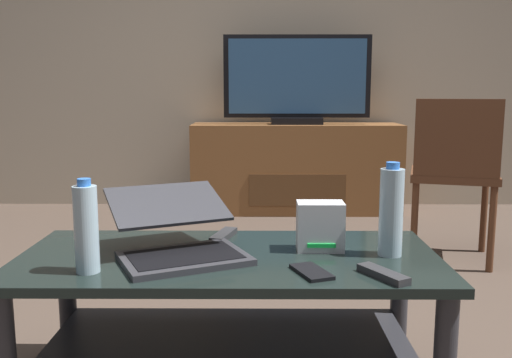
{
  "coord_description": "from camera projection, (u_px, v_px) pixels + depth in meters",
  "views": [
    {
      "loc": [
        -0.04,
        -1.96,
        0.93
      ],
      "look_at": [
        -0.05,
        0.16,
        0.59
      ],
      "focal_mm": 39.21,
      "sensor_mm": 36.0,
      "label": 1
    }
  ],
  "objects": [
    {
      "name": "water_bottle_near",
      "position": [
        391.0,
        211.0,
        1.65
      ],
      "size": [
        0.07,
        0.07,
        0.28
      ],
      "color": "silver",
      "rests_on": "coffee_table"
    },
    {
      "name": "dining_chair",
      "position": [
        454.0,
        169.0,
        2.96
      ],
      "size": [
        0.54,
        0.54,
        0.88
      ],
      "color": "#59331E",
      "rests_on": "ground"
    },
    {
      "name": "cell_phone",
      "position": [
        312.0,
        272.0,
        1.5
      ],
      "size": [
        0.12,
        0.16,
        0.01
      ],
      "primitive_type": "cube",
      "rotation": [
        0.0,
        0.0,
        0.37
      ],
      "color": "black",
      "rests_on": "coffee_table"
    },
    {
      "name": "soundbar_remote",
      "position": [
        383.0,
        274.0,
        1.47
      ],
      "size": [
        0.12,
        0.16,
        0.02
      ],
      "primitive_type": "cube",
      "rotation": [
        0.0,
        0.0,
        0.53
      ],
      "color": "#2D2D30",
      "rests_on": "coffee_table"
    },
    {
      "name": "back_wall",
      "position": [
        265.0,
        29.0,
        4.41
      ],
      "size": [
        6.4,
        0.12,
        2.8
      ],
      "primitive_type": "cube",
      "color": "#B2A38C",
      "rests_on": "ground"
    },
    {
      "name": "tv_remote",
      "position": [
        224.0,
        235.0,
        1.86
      ],
      "size": [
        0.09,
        0.17,
        0.02
      ],
      "primitive_type": "cube",
      "rotation": [
        0.0,
        0.0,
        -0.28
      ],
      "color": "#2D2D30",
      "rests_on": "coffee_table"
    },
    {
      "name": "ground_plane",
      "position": [
        270.0,
        342.0,
        2.08
      ],
      "size": [
        7.68,
        7.68,
        0.0
      ],
      "primitive_type": "plane",
      "color": "#4C3D33"
    },
    {
      "name": "television",
      "position": [
        297.0,
        82.0,
        4.14
      ],
      "size": [
        1.09,
        0.2,
        0.65
      ],
      "color": "black",
      "rests_on": "media_cabinet"
    },
    {
      "name": "router_box",
      "position": [
        320.0,
        226.0,
        1.71
      ],
      "size": [
        0.14,
        0.09,
        0.15
      ],
      "color": "silver",
      "rests_on": "coffee_table"
    },
    {
      "name": "media_cabinet",
      "position": [
        296.0,
        168.0,
        4.26
      ],
      "size": [
        1.57,
        0.42,
        0.67
      ],
      "color": "brown",
      "rests_on": "ground"
    },
    {
      "name": "laptop",
      "position": [
        177.0,
        235.0,
        1.66
      ],
      "size": [
        0.49,
        0.52,
        0.18
      ],
      "color": "#333338",
      "rests_on": "coffee_table"
    },
    {
      "name": "water_bottle_far",
      "position": [
        86.0,
        228.0,
        1.5
      ],
      "size": [
        0.06,
        0.06,
        0.26
      ],
      "color": "silver",
      "rests_on": "coffee_table"
    },
    {
      "name": "coffee_table",
      "position": [
        229.0,
        298.0,
        1.69
      ],
      "size": [
        1.26,
        0.58,
        0.44
      ],
      "color": "black",
      "rests_on": "ground"
    }
  ]
}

